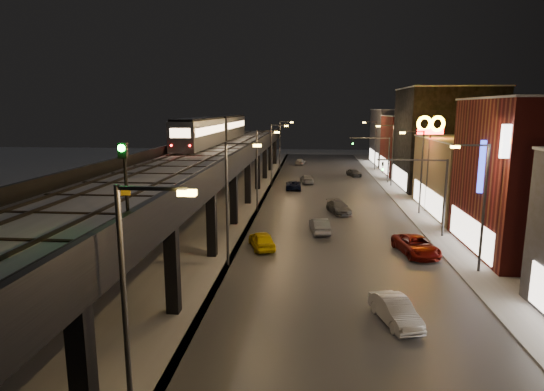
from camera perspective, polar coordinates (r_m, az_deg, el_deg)
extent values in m
plane|color=silver|center=(22.11, -10.10, -20.06)|extent=(220.00, 220.00, 0.00)
cube|color=#46474D|center=(54.49, 7.23, -1.16)|extent=(17.00, 120.00, 0.06)
cube|color=#9FA1A8|center=(55.80, 17.55, -1.26)|extent=(4.00, 120.00, 0.14)
cube|color=#9FA1A8|center=(55.59, -6.81, -0.91)|extent=(11.00, 120.00, 0.06)
cube|color=black|center=(51.80, -7.63, 4.67)|extent=(9.00, 100.00, 1.00)
cube|color=black|center=(17.54, -22.66, -19.59)|extent=(0.70, 0.70, 5.30)
cube|color=black|center=(28.97, -26.64, -7.70)|extent=(0.70, 0.70, 5.30)
cube|color=black|center=(25.94, -12.40, -8.88)|extent=(0.70, 0.70, 5.30)
cube|color=black|center=(26.56, -20.27, -3.21)|extent=(8.00, 0.60, 0.50)
cube|color=black|center=(37.48, -18.72, -3.07)|extent=(0.70, 0.70, 5.30)
cube|color=black|center=(35.19, -7.58, -3.46)|extent=(0.70, 0.70, 5.30)
cube|color=black|center=(35.65, -13.50, 0.63)|extent=(8.00, 0.60, 0.50)
cube|color=black|center=(46.58, -13.84, -0.16)|extent=(0.70, 0.70, 5.30)
cube|color=black|center=(44.76, -4.83, -0.32)|extent=(0.70, 0.70, 5.30)
cube|color=black|center=(45.12, -9.52, 2.88)|extent=(8.00, 0.60, 0.50)
cube|color=black|center=(55.99, -10.58, 1.79)|extent=(0.70, 0.70, 5.30)
cube|color=black|center=(54.49, -3.06, 1.71)|extent=(0.70, 0.70, 5.30)
cube|color=black|center=(54.78, -6.93, 4.34)|extent=(8.00, 0.60, 0.50)
cube|color=black|center=(65.58, -8.26, 3.17)|extent=(0.70, 0.70, 5.30)
cube|color=black|center=(64.30, -1.82, 3.12)|extent=(0.70, 0.70, 5.30)
cube|color=black|center=(64.55, -5.11, 5.35)|extent=(8.00, 0.60, 0.50)
cube|color=black|center=(75.27, -6.54, 4.19)|extent=(0.70, 0.70, 5.30)
cube|color=black|center=(74.16, -0.91, 4.16)|extent=(0.70, 0.70, 5.30)
cube|color=black|center=(74.38, -3.77, 6.10)|extent=(8.00, 0.60, 0.50)
cube|color=black|center=(85.03, -5.20, 4.98)|extent=(0.70, 0.70, 5.30)
cube|color=black|center=(84.05, -0.21, 4.95)|extent=(0.70, 0.70, 5.30)
cube|color=black|center=(84.24, -2.74, 6.66)|extent=(8.00, 0.60, 0.50)
cube|color=black|center=(94.85, -4.14, 5.60)|extent=(0.70, 0.70, 5.30)
cube|color=black|center=(93.97, 0.34, 5.58)|extent=(0.70, 0.70, 5.30)
cube|color=black|center=(94.14, -1.92, 7.11)|extent=(8.00, 0.60, 0.50)
cube|color=#B2B7C1|center=(51.74, -7.64, 5.31)|extent=(8.40, 100.00, 0.16)
cube|color=#332D28|center=(52.52, -11.09, 5.46)|extent=(0.08, 98.00, 0.16)
cube|color=#332D28|center=(52.14, -9.56, 5.47)|extent=(0.08, 98.00, 0.16)
cube|color=#332D28|center=(51.46, -6.25, 5.49)|extent=(0.08, 98.00, 0.16)
cube|color=#332D28|center=(51.20, -4.66, 5.49)|extent=(0.08, 98.00, 0.16)
cube|color=black|center=(23.67, -23.54, -1.78)|extent=(7.80, 0.24, 0.06)
cube|color=black|center=(38.27, -12.18, 3.40)|extent=(7.80, 0.24, 0.06)
cube|color=black|center=(53.68, -7.18, 5.64)|extent=(7.80, 0.24, 0.06)
cube|color=black|center=(69.35, -4.41, 6.85)|extent=(7.80, 0.24, 0.06)
cube|color=black|center=(85.15, -2.65, 7.61)|extent=(7.80, 0.24, 0.06)
cube|color=black|center=(50.93, -2.85, 5.84)|extent=(0.30, 100.00, 1.10)
cube|color=black|center=(52.81, -12.29, 5.78)|extent=(0.30, 100.00, 1.10)
cube|color=#EFDEC7|center=(39.63, 23.56, -4.23)|extent=(0.10, 9.60, 2.40)
cube|color=#736346|center=(54.14, 25.20, 2.08)|extent=(12.00, 15.00, 8.00)
cube|color=#EFDEC7|center=(52.74, 18.81, -0.32)|extent=(0.10, 12.00, 2.40)
cube|color=#B2B7C1|center=(53.75, 25.55, 6.38)|extent=(12.20, 15.20, 0.16)
cube|color=black|center=(69.00, 20.87, 6.58)|extent=(12.00, 13.00, 14.00)
cube|color=#EFDEC7|center=(68.16, 15.67, 2.28)|extent=(0.10, 10.40, 2.40)
cube|color=#B2B7C1|center=(68.92, 21.28, 12.45)|extent=(12.20, 13.20, 0.16)
cube|color=maroon|center=(82.67, 18.16, 5.95)|extent=(12.00, 12.00, 10.00)
cube|color=#EFDEC7|center=(81.84, 13.89, 3.74)|extent=(0.10, 9.60, 2.40)
cube|color=#B2B7C1|center=(82.44, 18.37, 9.47)|extent=(12.20, 12.20, 0.16)
cube|color=#424249|center=(96.29, 16.31, 6.98)|extent=(12.00, 16.00, 11.00)
cube|color=#EFDEC7|center=(95.61, 12.62, 4.78)|extent=(0.10, 12.80, 2.40)
cube|color=#B2B7C1|center=(96.11, 16.49, 10.29)|extent=(12.20, 16.20, 0.16)
cylinder|color=#38383A|center=(16.05, -17.92, -14.76)|extent=(0.18, 0.18, 9.00)
cube|color=#38383A|center=(14.32, -14.88, 0.86)|extent=(2.20, 0.12, 0.12)
cube|color=gold|center=(14.01, -10.62, 0.32)|extent=(0.55, 0.28, 0.18)
cylinder|color=#38383A|center=(32.54, -5.67, -1.25)|extent=(0.18, 0.18, 9.00)
cube|color=#38383A|center=(31.73, -3.85, 6.50)|extent=(2.20, 0.12, 0.12)
cube|color=gold|center=(31.59, -1.87, 6.28)|extent=(0.55, 0.28, 0.18)
cylinder|color=#38383A|center=(34.09, 25.04, -1.68)|extent=(0.18, 0.18, 9.00)
cube|color=#38383A|center=(33.12, 23.85, 5.79)|extent=(2.20, 0.12, 0.12)
cube|color=gold|center=(32.79, 22.01, 5.67)|extent=(0.55, 0.28, 0.18)
cylinder|color=#38383A|center=(50.08, -1.90, 3.05)|extent=(0.18, 0.18, 9.00)
cube|color=#38383A|center=(49.56, -0.66, 8.09)|extent=(2.20, 0.12, 0.12)
cube|color=gold|center=(49.47, 0.62, 7.94)|extent=(0.55, 0.28, 0.18)
cylinder|color=#38383A|center=(51.10, 18.24, 2.67)|extent=(0.18, 0.18, 9.00)
cube|color=#38383A|center=(50.46, 17.31, 7.65)|extent=(2.20, 0.12, 0.12)
cube|color=gold|center=(50.25, 16.07, 7.57)|extent=(0.55, 0.28, 0.18)
cylinder|color=#38383A|center=(67.87, -0.08, 5.11)|extent=(0.18, 0.18, 9.00)
cube|color=#38383A|center=(67.48, 0.86, 8.82)|extent=(2.20, 0.12, 0.12)
cube|color=gold|center=(67.41, 1.80, 8.71)|extent=(0.55, 0.28, 0.18)
cylinder|color=#38383A|center=(68.62, 14.86, 4.81)|extent=(0.18, 0.18, 9.00)
cube|color=#38383A|center=(68.14, 14.12, 8.52)|extent=(2.20, 0.12, 0.12)
cube|color=gold|center=(67.99, 13.19, 8.46)|extent=(0.55, 0.28, 0.18)
cylinder|color=#38383A|center=(85.74, 0.98, 6.31)|extent=(0.18, 0.18, 9.00)
cube|color=#38383A|center=(85.43, 1.74, 9.25)|extent=(2.20, 0.12, 0.12)
cube|color=gold|center=(85.38, 2.48, 9.16)|extent=(0.55, 0.28, 0.18)
cylinder|color=#38383A|center=(86.34, 12.85, 6.07)|extent=(0.18, 0.18, 9.00)
cube|color=#38383A|center=(85.96, 12.24, 9.02)|extent=(2.20, 0.12, 0.12)
cube|color=gold|center=(85.83, 11.50, 8.96)|extent=(0.55, 0.28, 0.18)
cylinder|color=#38383A|center=(42.66, 20.87, -0.39)|extent=(0.20, 0.20, 7.00)
cube|color=#38383A|center=(41.44, 17.18, 4.28)|extent=(6.00, 0.12, 0.12)
imported|color=black|center=(41.04, 13.73, 3.70)|extent=(0.20, 0.16, 1.00)
sphere|color=#0CFF26|center=(40.92, 13.74, 3.32)|extent=(0.18, 0.18, 0.18)
cylinder|color=#38383A|center=(71.67, 14.42, 4.27)|extent=(0.20, 0.20, 7.00)
cube|color=#38383A|center=(70.94, 12.14, 7.07)|extent=(6.00, 0.12, 0.12)
imported|color=black|center=(70.71, 10.10, 6.72)|extent=(0.20, 0.16, 1.00)
sphere|color=#0CFF26|center=(70.58, 10.10, 6.51)|extent=(0.18, 0.18, 0.18)
cube|color=gray|center=(57.40, -8.98, 7.71)|extent=(2.91, 17.55, 3.31)
cube|color=black|center=(57.33, -9.03, 9.49)|extent=(2.61, 17.05, 0.25)
cube|color=#FFCD94|center=(57.74, -10.42, 8.13)|extent=(0.05, 16.05, 0.90)
cube|color=#FFCD94|center=(57.04, -7.55, 8.18)|extent=(0.05, 16.05, 0.90)
cube|color=gray|center=(75.86, -5.54, 8.53)|extent=(2.91, 17.55, 3.31)
cube|color=black|center=(75.81, -5.56, 9.87)|extent=(2.61, 17.05, 0.25)
cube|color=#FFCD94|center=(76.12, -6.64, 8.85)|extent=(0.05, 16.05, 0.90)
cube|color=#FFCD94|center=(75.59, -4.44, 8.88)|extent=(0.05, 16.05, 0.90)
cube|color=#FFCD94|center=(48.90, -11.47, 7.69)|extent=(2.21, 0.05, 1.00)
sphere|color=#FF0C0C|center=(49.26, -12.55, 6.15)|extent=(0.20, 0.20, 0.20)
sphere|color=#FF0C0C|center=(48.69, -10.28, 6.18)|extent=(0.20, 0.20, 0.20)
cylinder|color=black|center=(19.01, -17.83, 1.24)|extent=(0.13, 0.13, 3.34)
cube|color=black|center=(18.73, -18.22, 5.37)|extent=(0.36, 0.20, 0.61)
sphere|color=#0CFF26|center=(18.62, -18.38, 5.68)|extent=(0.29, 0.29, 0.29)
cube|color=yellow|center=(18.96, -17.90, 0.52)|extent=(0.39, 0.04, 0.33)
imported|color=#E6C305|center=(37.19, -1.29, -5.68)|extent=(2.87, 4.48, 1.42)
imported|color=slate|center=(41.99, 5.99, -3.84)|extent=(2.00, 4.32, 1.37)
imported|color=black|center=(64.33, 2.69, 1.30)|extent=(2.31, 4.61, 1.25)
imported|color=#8B919D|center=(69.64, 4.39, 2.03)|extent=(2.39, 4.63, 1.29)
imported|color=#96989D|center=(92.87, 3.59, 4.27)|extent=(2.32, 4.22, 1.36)
imported|color=silver|center=(25.75, 15.22, -13.90)|extent=(2.47, 4.36, 1.36)
imported|color=#6C0E09|center=(37.41, 17.64, -6.09)|extent=(3.35, 5.57, 1.45)
imported|color=slate|center=(50.08, 8.35, -1.54)|extent=(2.95, 4.77, 1.29)
imported|color=#494C53|center=(77.73, 10.22, 2.81)|extent=(2.67, 4.05, 1.28)
cylinder|color=#38383A|center=(52.67, 18.95, 2.59)|extent=(0.24, 0.24, 8.52)
cube|color=#FF0C0C|center=(52.25, 19.26, 7.56)|extent=(2.98, 0.25, 0.53)
torus|color=yellow|center=(52.06, 18.58, 8.53)|extent=(1.75, 0.81, 1.72)
torus|color=yellow|center=(52.39, 20.06, 8.45)|extent=(1.75, 0.81, 1.72)
cylinder|color=#38383A|center=(34.12, 27.72, -1.86)|extent=(0.28, 0.28, 9.04)
cube|color=white|center=(33.51, 28.43, 6.01)|extent=(2.17, 0.30, 2.17)
cone|color=orange|center=(33.34, 28.55, 5.98)|extent=(1.54, 0.12, 1.54)
cylinder|color=#38383A|center=(37.95, 25.30, -3.28)|extent=(0.28, 0.28, 5.43)
cube|color=blue|center=(37.21, 25.84, 3.23)|extent=(1.74, 0.35, 3.91)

